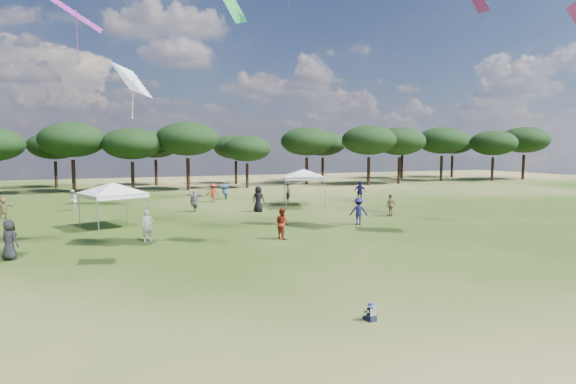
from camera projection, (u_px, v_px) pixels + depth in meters
The scene contains 6 objects.
ground at pixel (401, 347), 11.45m from camera, with size 140.00×140.00×0.00m, color #334A16.
tree_line at pixel (175, 141), 55.52m from camera, with size 108.78×17.63×7.77m.
tent_left at pixel (113, 185), 28.16m from camera, with size 5.90×5.90×2.98m.
tent_right at pixel (304, 171), 38.99m from camera, with size 6.14×6.14×3.29m.
toddler at pixel (371, 313), 13.15m from camera, with size 0.34×0.38×0.51m.
festival_crowd at pixel (199, 203), 33.81m from camera, with size 29.94×21.13×1.91m.
Camera 1 is at (-6.70, -9.21, 4.73)m, focal length 30.00 mm.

